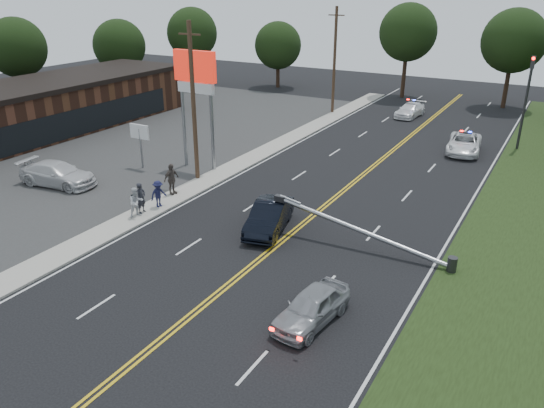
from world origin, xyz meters
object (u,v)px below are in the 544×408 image
Objects in this scene: parked_car at (58,174)px; bystander_a at (141,198)px; fallen_streetlight at (370,234)px; pylon_sign at (195,82)px; emergency_b at (410,110)px; traffic_signal at (527,95)px; utility_pole_mid at (193,103)px; small_sign at (140,135)px; waiting_sedan at (312,307)px; utility_pole_far at (334,61)px; emergency_a at (464,144)px; crashed_sedan at (269,217)px; bystander_b at (136,202)px; bystander_d at (171,179)px; bystander_c at (158,194)px.

parked_car is 2.97× the size of bystander_a.
pylon_sign is at bearing 157.78° from fallen_streetlight.
bystander_a is at bearing -96.52° from emergency_b.
traffic_signal is (18.80, 16.00, -1.79)m from pylon_sign.
small_sign is at bearing 180.00° from utility_pole_mid.
bystander_a is at bearing 167.54° from waiting_sedan.
utility_pole_mid is (-13.39, 4.00, 4.17)m from fallen_streetlight.
bystander_a is (0.78, -28.13, -4.09)m from utility_pole_far.
small_sign is 0.61× the size of emergency_a.
crashed_sedan is (-5.43, -0.33, -0.16)m from fallen_streetlight.
small_sign is at bearing 61.65° from bystander_b.
parked_car is at bearing -104.59° from utility_pole_far.
pylon_sign is 1.54× the size of parked_car.
fallen_streetlight is at bearing -84.95° from bystander_a.
bystander_b is (5.71, -6.67, -1.37)m from small_sign.
bystander_d is at bearing 176.02° from fallen_streetlight.
emergency_a is at bearing 95.82° from waiting_sedan.
bystander_b is at bearing -75.68° from pylon_sign.
bystander_a reaches higher than bystander_b.
small_sign reaches higher than fallen_streetlight.
parked_car is at bearing 106.18° from bystander_c.
emergency_b is (-6.89, 9.38, -0.06)m from emergency_a.
small_sign is 0.44× the size of traffic_signal.
emergency_b is 28.19m from bystander_d.
small_sign is 8.40m from bystander_a.
bystander_a is 1.11× the size of bystander_c.
waiting_sedan is (13.48, -10.63, -4.42)m from utility_pole_mid.
bystander_c is at bearing -175.28° from fallen_streetlight.
traffic_signal reaches higher than bystander_c.
emergency_a is at bearing 46.74° from utility_pole_mid.
emergency_b is (-0.83, 28.62, -0.12)m from crashed_sedan.
bystander_a is at bearing 179.75° from crashed_sedan.
crashed_sedan is at bearing -114.49° from emergency_a.
waiting_sedan is 13.63m from bystander_c.
small_sign is 1.97× the size of bystander_c.
bystander_d is (-0.48, 3.57, 0.12)m from bystander_b.
crashed_sedan is 7.64m from bystander_d.
utility_pole_far reaches higher than traffic_signal.
crashed_sedan is 0.89× the size of parked_car.
pylon_sign is at bearing 29.74° from small_sign.
bystander_c is (8.15, 0.27, 0.16)m from parked_car.
fallen_streetlight is 28.97m from emergency_b.
bystander_c is at bearing -18.36° from bystander_a.
emergency_b is at bearing 73.63° from utility_pole_mid.
traffic_signal is 3.65× the size of bystander_d.
utility_pole_far is 2.56× the size of waiting_sedan.
parked_car is at bearing -176.41° from fallen_streetlight.
emergency_a is 1.14× the size of emergency_b.
waiting_sedan is at bearing -63.08° from crashed_sedan.
traffic_signal is 29.12m from waiting_sedan.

